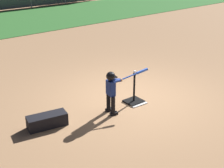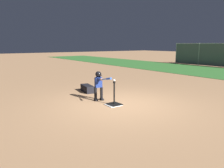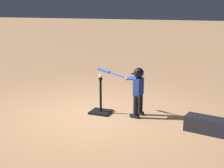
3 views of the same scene
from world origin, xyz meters
name	(u,v)px [view 3 (image 3 of 3)]	position (x,y,z in m)	size (l,w,h in m)	color
ground_plane	(92,116)	(0.00, 0.00, 0.00)	(90.00, 90.00, 0.00)	#AD7F56
home_plate	(101,112)	(-0.10, -0.27, 0.01)	(0.44, 0.44, 0.02)	white
batting_tee	(101,108)	(-0.11, -0.23, 0.11)	(0.43, 0.39, 0.77)	black
batter_child	(136,86)	(-0.85, -0.32, 0.64)	(1.08, 0.36, 1.02)	black
baseball	(100,76)	(-0.11, -0.23, 0.81)	(0.07, 0.07, 0.07)	white
equipment_bag	(209,125)	(-2.34, 0.05, 0.14)	(0.84, 0.32, 0.28)	black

